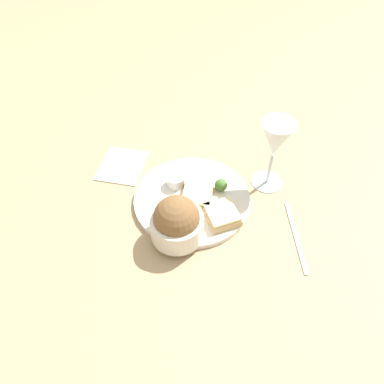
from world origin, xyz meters
name	(u,v)px	position (x,y,z in m)	size (l,w,h in m)	color
ground_plane	(192,201)	(0.00, 0.00, 0.00)	(4.00, 4.00, 0.00)	tan
dinner_plate	(192,199)	(0.00, 0.00, 0.01)	(0.28, 0.28, 0.01)	silver
salad_bowl	(177,222)	(0.11, -0.02, 0.06)	(0.12, 0.12, 0.11)	silver
sauce_ramekin	(175,180)	(-0.04, -0.04, 0.03)	(0.04, 0.04, 0.03)	white
cheese_toast_near	(198,193)	(0.00, 0.01, 0.03)	(0.09, 0.08, 0.03)	tan
cheese_toast_far	(222,215)	(0.06, 0.07, 0.03)	(0.10, 0.10, 0.03)	tan
wine_glass	(275,142)	(-0.08, 0.19, 0.13)	(0.08, 0.08, 0.19)	silver
garnish	(221,185)	(-0.03, 0.07, 0.03)	(0.03, 0.03, 0.03)	#477533
napkin	(122,165)	(-0.11, -0.20, 0.00)	(0.14, 0.13, 0.01)	beige
fork	(296,236)	(0.09, 0.24, 0.00)	(0.20, 0.03, 0.01)	silver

